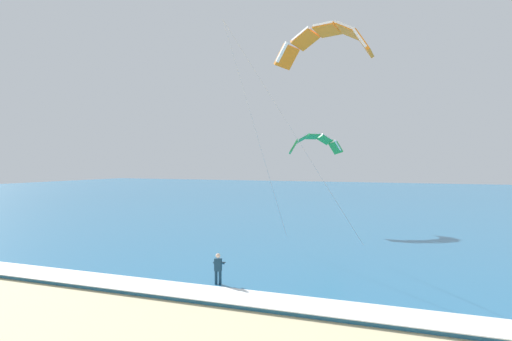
% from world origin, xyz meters
% --- Properties ---
extents(sea, '(200.00, 120.00, 0.20)m').
position_xyz_m(sea, '(0.00, 74.95, 0.10)').
color(sea, teal).
rests_on(sea, ground).
extents(surf_foam, '(200.00, 2.32, 0.04)m').
position_xyz_m(surf_foam, '(0.00, 15.95, 0.22)').
color(surf_foam, white).
rests_on(surf_foam, sea).
extents(surfboard, '(0.73, 1.46, 0.09)m').
position_xyz_m(surfboard, '(0.20, 17.58, 0.03)').
color(surfboard, white).
rests_on(surfboard, ground).
extents(kitesurfer, '(0.59, 0.59, 1.69)m').
position_xyz_m(kitesurfer, '(0.20, 17.60, 0.94)').
color(kitesurfer, '#143347').
rests_on(kitesurfer, ground).
extents(kite_primary, '(6.66, 10.07, 13.43)m').
position_xyz_m(kite_primary, '(2.89, 26.62, 13.58)').
color(kite_primary, orange).
extents(kite_distant, '(4.25, 4.34, 1.98)m').
position_xyz_m(kite_distant, '(-1.95, 40.43, 7.88)').
color(kite_distant, green).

